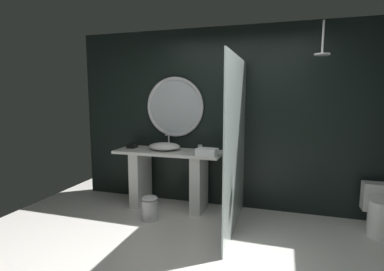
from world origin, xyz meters
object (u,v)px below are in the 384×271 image
(vessel_sink, at_px, (164,146))
(tumbler_cup, at_px, (200,148))
(rain_shower_head, at_px, (322,50))
(folded_hand_towel, at_px, (207,152))
(waste_bin, at_px, (150,208))
(tissue_box, at_px, (132,146))
(toilet, at_px, (382,211))
(round_wall_mirror, at_px, (175,107))

(vessel_sink, xyz_separation_m, tumbler_cup, (0.54, 0.00, -0.00))
(tumbler_cup, relative_size, rain_shower_head, 0.26)
(folded_hand_towel, bearing_deg, vessel_sink, 163.80)
(vessel_sink, height_order, rain_shower_head, rain_shower_head)
(waste_bin, bearing_deg, tissue_box, 134.08)
(tumbler_cup, relative_size, folded_hand_towel, 0.38)
(vessel_sink, bearing_deg, waste_bin, -89.24)
(vessel_sink, height_order, toilet, vessel_sink)
(tissue_box, bearing_deg, vessel_sink, -1.94)
(vessel_sink, relative_size, waste_bin, 1.41)
(tumbler_cup, distance_m, toilet, 2.36)
(vessel_sink, xyz_separation_m, folded_hand_towel, (0.69, -0.20, -0.01))
(tumbler_cup, xyz_separation_m, rain_shower_head, (1.51, -0.12, 1.27))
(tumbler_cup, height_order, rain_shower_head, rain_shower_head)
(vessel_sink, bearing_deg, tissue_box, 178.06)
(rain_shower_head, xyz_separation_m, waste_bin, (-2.04, -0.43, -2.00))
(vessel_sink, distance_m, tissue_box, 0.54)
(tissue_box, height_order, folded_hand_towel, folded_hand_towel)
(vessel_sink, bearing_deg, round_wall_mirror, 72.55)
(vessel_sink, distance_m, tumbler_cup, 0.54)
(round_wall_mirror, xyz_separation_m, waste_bin, (-0.07, -0.79, -1.30))
(vessel_sink, bearing_deg, toilet, -1.95)
(tumbler_cup, bearing_deg, folded_hand_towel, -53.54)
(round_wall_mirror, distance_m, waste_bin, 1.52)
(vessel_sink, height_order, tissue_box, vessel_sink)
(tumbler_cup, bearing_deg, waste_bin, -134.06)
(rain_shower_head, bearing_deg, toilet, 1.73)
(tumbler_cup, distance_m, round_wall_mirror, 0.77)
(vessel_sink, relative_size, rain_shower_head, 1.18)
(rain_shower_head, distance_m, toilet, 2.03)
(rain_shower_head, bearing_deg, waste_bin, -168.19)
(tissue_box, distance_m, folded_hand_towel, 1.25)
(rain_shower_head, distance_m, folded_hand_towel, 1.86)
(tissue_box, xyz_separation_m, rain_shower_head, (2.59, -0.14, 1.29))
(toilet, bearing_deg, folded_hand_towel, -177.16)
(rain_shower_head, xyz_separation_m, folded_hand_towel, (-1.36, -0.08, -1.27))
(round_wall_mirror, bearing_deg, tumbler_cup, -26.95)
(waste_bin, bearing_deg, toilet, 9.12)
(waste_bin, bearing_deg, folded_hand_towel, 26.75)
(tissue_box, bearing_deg, toilet, -1.95)
(vessel_sink, distance_m, waste_bin, 0.91)
(tumbler_cup, xyz_separation_m, waste_bin, (-0.53, -0.55, -0.73))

